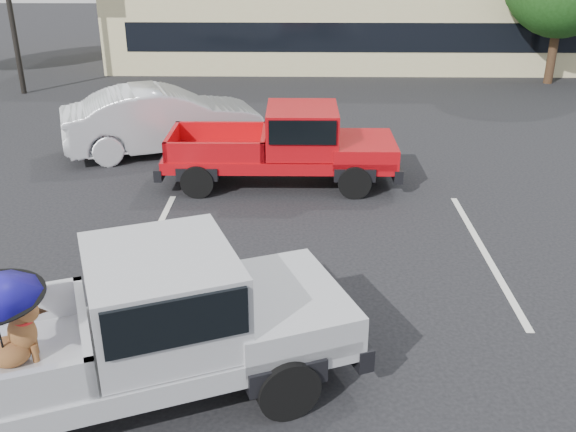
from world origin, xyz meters
TOP-DOWN VIEW (x-y plane):
  - ground at (0.00, 0.00)m, footprint 90.00×90.00m
  - stripe_left at (-3.00, 2.00)m, footprint 0.12×5.00m
  - stripe_right at (3.00, 2.00)m, footprint 0.12×5.00m
  - silver_pickup at (-2.09, -1.89)m, footprint 6.01×3.90m
  - red_pickup at (-0.40, 5.38)m, footprint 5.28×1.98m
  - silver_sedan at (-3.75, 7.66)m, footprint 5.32×3.42m

SIDE VIEW (x-z plane):
  - ground at x=0.00m, z-range 0.00..0.00m
  - stripe_left at x=-3.00m, z-range 0.00..0.01m
  - stripe_right at x=3.00m, z-range 0.00..0.01m
  - silver_sedan at x=-3.75m, z-range 0.00..1.66m
  - red_pickup at x=-0.40m, z-range 0.08..1.82m
  - silver_pickup at x=-2.09m, z-range 0.02..2.08m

